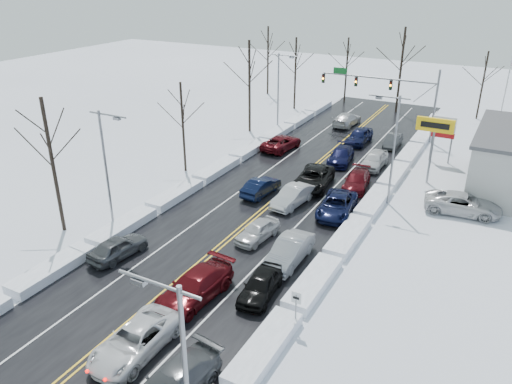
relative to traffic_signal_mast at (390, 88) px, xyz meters
The scene contains 41 objects.
ground 28.73m from the traffic_signal_mast, 97.02° to the right, with size 160.00×160.00×0.00m, color silver.
road_surface 26.78m from the traffic_signal_mast, 97.55° to the right, with size 14.00×84.00×0.01m, color black.
snow_bank_left 28.77m from the traffic_signal_mast, 113.03° to the right, with size 1.61×72.00×0.66m, color white.
snow_bank_right 26.88m from the traffic_signal_mast, 80.92° to the right, with size 1.61×72.00×0.66m, color white.
traffic_signal_mast is the anchor object (origin of this frame).
tires_plus_sign 13.92m from the traffic_signal_mast, 59.54° to the right, with size 3.20×0.34×6.00m.
used_vehicles_sign 9.50m from the traffic_signal_mast, 40.34° to the right, with size 2.20×0.22×4.65m.
speed_limit_sign 36.51m from the traffic_signal_mast, 82.48° to the right, with size 0.55×0.09×2.35m.
flagpole 11.90m from the traffic_signal_mast, ahead, with size 1.87×1.20×10.00m.
streetlight_se 46.25m from the traffic_signal_mast, 83.98° to the right, with size 3.20×0.25×9.00m.
streetlight_ne 18.63m from the traffic_signal_mast, 74.91° to the right, with size 3.20×0.25×9.00m.
streetlight_sw 34.08m from the traffic_signal_mast, 110.16° to the right, with size 3.20×0.25×9.00m.
streetlight_nw 12.40m from the traffic_signal_mast, 161.23° to the right, with size 3.20×0.25×9.00m.
tree_left_b 37.16m from the traffic_signal_mast, 113.74° to the right, with size 4.00×4.00×10.00m.
tree_left_c 24.38m from the traffic_signal_mast, 124.90° to the right, with size 3.40×3.40×8.50m.
tree_left_d 15.93m from the traffic_signal_mast, 157.76° to the right, with size 4.20×4.20×10.50m.
tree_left_e 15.51m from the traffic_signal_mast, 157.13° to the left, with size 3.80×3.80×9.50m.
tree_far_a 24.63m from the traffic_signal_mast, 150.75° to the left, with size 4.00×4.00×10.00m.
tree_far_b 16.10m from the traffic_signal_mast, 125.98° to the left, with size 3.60×3.60×9.00m.
tree_far_c 11.32m from the traffic_signal_mast, 97.48° to the left, with size 4.40×4.40×11.00m.
tree_far_d 15.16m from the traffic_signal_mast, 55.64° to the left, with size 3.40×3.40×8.50m.
queued_car_2 41.89m from the traffic_signal_mast, 92.21° to the right, with size 2.48×5.37×1.49m, color silver.
queued_car_3 36.83m from the traffic_signal_mast, 92.36° to the right, with size 2.32×5.70×1.66m, color #4D0A0E.
queued_car_4 28.97m from the traffic_signal_mast, 93.29° to the right, with size 1.62×4.03×1.37m, color silver.
queued_car_5 22.77m from the traffic_signal_mast, 94.57° to the right, with size 1.63×4.69×1.54m, color #BDBDBF.
queued_car_6 18.65m from the traffic_signal_mast, 95.37° to the right, with size 2.74×5.95×1.65m, color black.
queued_car_7 12.26m from the traffic_signal_mast, 98.13° to the right, with size 2.07×5.08×1.48m, color black.
queued_car_8 7.15m from the traffic_signal_mast, 112.88° to the right, with size 1.98×4.93×1.68m, color black.
queued_car_12 34.73m from the traffic_signal_mast, 87.12° to the right, with size 1.74×4.34×1.48m, color black.
queued_car_13 30.63m from the traffic_signal_mast, 86.87° to the right, with size 1.73×4.97×1.64m, color #93969B.
queued_car_14 22.63m from the traffic_signal_mast, 84.82° to the right, with size 2.51×5.44×1.51m, color black.
queued_car_15 17.20m from the traffic_signal_mast, 83.76° to the right, with size 1.96×4.83×1.40m, color #44090E.
queued_car_16 12.02m from the traffic_signal_mast, 80.67° to the right, with size 1.87×4.66×1.59m, color silver.
queued_car_17 6.77m from the traffic_signal_mast, 63.38° to the right, with size 1.43×4.09×1.35m, color #3B3D40.
oncoming_car_0 22.69m from the traffic_signal_mast, 103.14° to the right, with size 1.53×4.39×1.45m, color black.
oncoming_car_1 14.28m from the traffic_signal_mast, 130.21° to the right, with size 2.49×5.41×1.50m, color #520A11.
oncoming_car_2 7.80m from the traffic_signal_mast, 161.44° to the left, with size 2.17×5.35×1.55m, color #B9B9BB.
oncoming_car_3 36.42m from the traffic_signal_mast, 104.07° to the right, with size 1.74×4.33×1.47m, color #46494B.
parked_car_0 20.85m from the traffic_signal_mast, 57.83° to the right, with size 2.69×5.84×1.62m, color silver.
parked_car_1 19.49m from the traffic_signal_mast, 44.15° to the right, with size 2.41×5.93×1.72m, color #404345.
parked_car_2 14.84m from the traffic_signal_mast, 32.31° to the right, with size 1.99×4.95×1.68m, color silver.
Camera 1 is at (16.55, -28.02, 17.85)m, focal length 35.00 mm.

